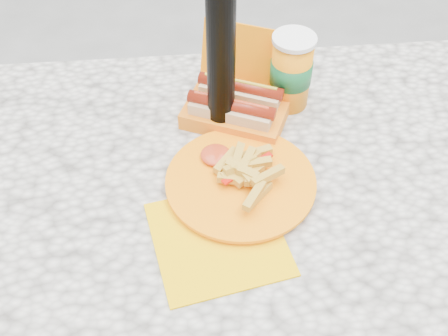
{
  "coord_description": "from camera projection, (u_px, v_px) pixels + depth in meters",
  "views": [
    {
      "loc": [
        -0.07,
        -0.62,
        1.49
      ],
      "look_at": [
        -0.01,
        0.01,
        0.8
      ],
      "focal_mm": 45.0,
      "sensor_mm": 36.0,
      "label": 1
    }
  ],
  "objects": [
    {
      "name": "soda_cup",
      "position": [
        291.0,
        71.0,
        1.07
      ],
      "size": [
        0.08,
        0.08,
        0.15
      ],
      "rotation": [
        0.0,
        0.0,
        -0.41
      ],
      "color": "orange",
      "rests_on": "picnic_table"
    },
    {
      "name": "hotdog_box",
      "position": [
        237.0,
        104.0,
        1.07
      ],
      "size": [
        0.24,
        0.22,
        0.15
      ],
      "rotation": [
        0.0,
        0.0,
        -0.42
      ],
      "color": "orange",
      "rests_on": "picnic_table"
    },
    {
      "name": "fries_plate",
      "position": [
        239.0,
        184.0,
        0.96
      ],
      "size": [
        0.3,
        0.36,
        0.05
      ],
      "rotation": [
        0.0,
        0.0,
        -0.13
      ],
      "color": "#EEB000",
      "rests_on": "picnic_table"
    },
    {
      "name": "picnic_table",
      "position": [
        229.0,
        228.0,
        1.05
      ],
      "size": [
        1.2,
        0.8,
        0.75
      ],
      "color": "beige",
      "rests_on": "ground"
    }
  ]
}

